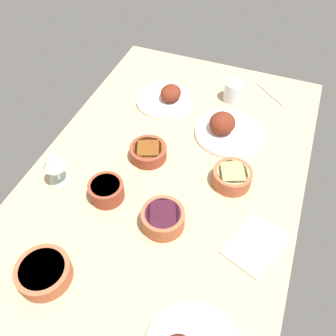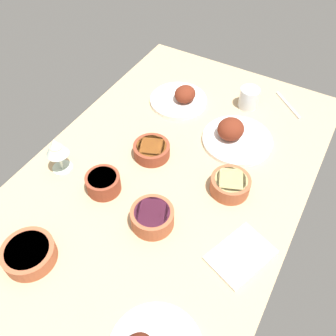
{
  "view_description": "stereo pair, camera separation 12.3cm",
  "coord_description": "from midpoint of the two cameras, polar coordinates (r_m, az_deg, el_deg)",
  "views": [
    {
      "loc": [
        -75.07,
        -28.74,
        98.78
      ],
      "look_at": [
        0.0,
        0.0,
        6.0
      ],
      "focal_mm": 38.62,
      "sensor_mm": 36.0,
      "label": 1
    },
    {
      "loc": [
        -69.82,
        -39.82,
        98.78
      ],
      "look_at": [
        0.0,
        0.0,
        6.0
      ],
      "focal_mm": 38.62,
      "sensor_mm": 36.0,
      "label": 2
    }
  ],
  "objects": [
    {
      "name": "plate_far_side",
      "position": [
        1.36,
        6.67,
        6.0
      ],
      "size": [
        25.74,
        25.74,
        8.75
      ],
      "color": "white",
      "rests_on": "dining_table"
    },
    {
      "name": "bowl_cream",
      "position": [
        1.09,
        -22.25,
        -15.2
      ],
      "size": [
        14.96,
        14.96,
        5.04
      ],
      "color": "#A35133",
      "rests_on": "dining_table"
    },
    {
      "name": "bowl_pasta",
      "position": [
        1.2,
        7.22,
        -1.55
      ],
      "size": [
        12.94,
        12.94,
        5.58
      ],
      "color": "#A35133",
      "rests_on": "dining_table"
    },
    {
      "name": "plate_near_viewer",
      "position": [
        1.5,
        -2.6,
        10.93
      ],
      "size": [
        23.15,
        23.15,
        7.54
      ],
      "color": "white",
      "rests_on": "dining_table"
    },
    {
      "name": "bowl_soup",
      "position": [
        1.27,
        -5.89,
        2.41
      ],
      "size": [
        12.96,
        12.96,
        4.79
      ],
      "color": "brown",
      "rests_on": "dining_table"
    },
    {
      "name": "water_tumbler",
      "position": [
        1.51,
        7.94,
        11.83
      ],
      "size": [
        7.65,
        7.65,
        8.37
      ],
      "primitive_type": "cylinder",
      "color": "silver",
      "rests_on": "dining_table"
    },
    {
      "name": "bowl_onions",
      "position": [
        1.09,
        -4.05,
        -8.12
      ],
      "size": [
        13.17,
        13.17,
        6.08
      ],
      "color": "#A35133",
      "rests_on": "dining_table"
    },
    {
      "name": "fork_loose",
      "position": [
        1.59,
        13.69,
        11.14
      ],
      "size": [
        12.15,
        13.61,
        0.8
      ],
      "primitive_type": "cube",
      "rotation": [
        0.0,
        0.0,
        3.99
      ],
      "color": "silver",
      "rests_on": "dining_table"
    },
    {
      "name": "bowl_potatoes",
      "position": [
        1.18,
        -12.67,
        -3.61
      ],
      "size": [
        11.25,
        11.25,
        6.12
      ],
      "color": "brown",
      "rests_on": "dining_table"
    },
    {
      "name": "dining_table",
      "position": [
        1.26,
        -2.79,
        -1.36
      ],
      "size": [
        140.0,
        90.0,
        4.0
      ],
      "primitive_type": "cube",
      "color": "tan",
      "rests_on": "ground"
    },
    {
      "name": "wine_glass",
      "position": [
        1.22,
        -20.46,
        0.87
      ],
      "size": [
        7.6,
        7.6,
        14.0
      ],
      "color": "silver",
      "rests_on": "dining_table"
    },
    {
      "name": "folded_napkin",
      "position": [
        1.09,
        10.38,
        -11.95
      ],
      "size": [
        21.36,
        18.21,
        1.2
      ],
      "primitive_type": "cube",
      "rotation": [
        0.0,
        0.0,
        -0.36
      ],
      "color": "white",
      "rests_on": "dining_table"
    }
  ]
}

